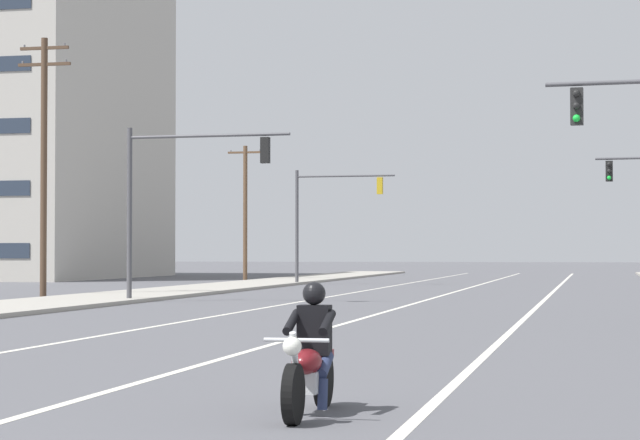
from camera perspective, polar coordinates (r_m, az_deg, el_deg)
lane_stripe_center at (r=52.65m, az=5.86°, el=-3.39°), size 0.16×100.00×0.01m
lane_stripe_left at (r=53.30m, az=1.37°, el=-3.38°), size 0.16×100.00×0.01m
lane_stripe_right at (r=52.32m, az=10.49°, el=-3.39°), size 0.16×100.00×0.01m
sidewalk_kerb_left at (r=50.50m, az=-8.02°, el=-3.40°), size 4.40×110.00×0.14m
motorcycle_with_rider at (r=13.78m, az=-0.46°, el=-6.51°), size 0.70×2.19×1.46m
traffic_signal_near_left at (r=44.06m, az=-6.60°, el=1.64°), size 6.02×0.38×6.20m
traffic_signal_mid_left at (r=66.95m, az=0.25°, el=0.55°), size 5.47×0.37×6.20m
utility_pole_left_near at (r=50.51m, az=-12.55°, el=2.81°), size 2.22×0.26×10.28m
utility_pole_left_far at (r=76.17m, az=-3.45°, el=0.47°), size 2.21×0.26×8.27m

